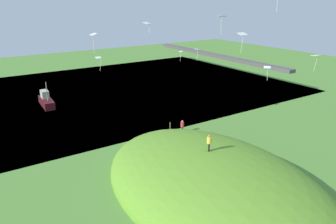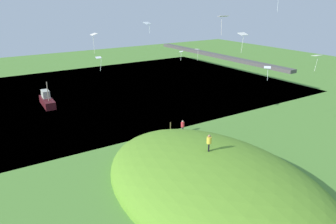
{
  "view_description": "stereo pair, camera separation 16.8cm",
  "coord_description": "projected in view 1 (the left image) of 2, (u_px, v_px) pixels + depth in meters",
  "views": [
    {
      "loc": [
        33.0,
        -21.12,
        17.55
      ],
      "look_at": [
        5.32,
        -2.75,
        6.06
      ],
      "focal_mm": 35.58,
      "sensor_mm": 36.0,
      "label": 1
    },
    {
      "loc": [
        33.1,
        -20.98,
        17.55
      ],
      "look_at": [
        5.32,
        -2.75,
        6.06
      ],
      "focal_mm": 35.58,
      "sensor_mm": 36.0,
      "label": 2
    }
  ],
  "objects": [
    {
      "name": "kite_7",
      "position": [
        316.0,
        56.0,
        39.45
      ],
      "size": [
        0.8,
        1.14,
        1.99
      ],
      "color": "white"
    },
    {
      "name": "kite_5",
      "position": [
        181.0,
        52.0,
        46.74
      ],
      "size": [
        0.91,
        0.86,
        1.42
      ],
      "color": "white"
    },
    {
      "name": "boat_on_lake",
      "position": [
        46.0,
        101.0,
        56.55
      ],
      "size": [
        6.02,
        1.94,
        4.49
      ],
      "rotation": [
        0.0,
        0.0,
        3.09
      ],
      "color": "#431217",
      "rests_on": "lake_water"
    },
    {
      "name": "person_with_child",
      "position": [
        209.0,
        141.0,
        31.33
      ],
      "size": [
        0.66,
        0.66,
        1.69
      ],
      "rotation": [
        0.0,
        0.0,
        5.59
      ],
      "color": "black",
      "rests_on": "grass_hill"
    },
    {
      "name": "mooring_post",
      "position": [
        170.0,
        126.0,
        46.05
      ],
      "size": [
        0.14,
        0.14,
        1.23
      ],
      "primitive_type": "cylinder",
      "color": "brown",
      "rests_on": "ground_plane"
    },
    {
      "name": "bridge_deck_far",
      "position": [
        215.0,
        55.0,
        79.06
      ],
      "size": [
        43.61,
        1.8,
        0.7
      ],
      "primitive_type": "cube",
      "color": "#504F4C"
    },
    {
      "name": "grass_hill",
      "position": [
        213.0,
        188.0,
        32.35
      ],
      "size": [
        27.15,
        17.75,
        7.4
      ],
      "primitive_type": "ellipsoid",
      "color": "#5D9029",
      "rests_on": "ground_plane"
    },
    {
      "name": "lake_water",
      "position": [
        88.0,
        95.0,
        63.88
      ],
      "size": [
        48.45,
        80.0,
        0.4
      ],
      "primitive_type": "cube",
      "color": "slate",
      "rests_on": "ground_plane"
    },
    {
      "name": "kite_0",
      "position": [
        243.0,
        35.0,
        37.75
      ],
      "size": [
        0.77,
        1.12,
        2.25
      ],
      "color": "silver"
    },
    {
      "name": "kite_6",
      "position": [
        93.0,
        36.0,
        38.17
      ],
      "size": [
        0.97,
        0.67,
        2.32
      ],
      "color": "silver"
    },
    {
      "name": "ground_plane",
      "position": [
        163.0,
        141.0,
        42.77
      ],
      "size": [
        160.0,
        160.0,
        0.0
      ],
      "primitive_type": "plane",
      "color": "#528634"
    },
    {
      "name": "kite_9",
      "position": [
        147.0,
        23.0,
        40.74
      ],
      "size": [
        0.95,
        1.09,
        1.34
      ],
      "color": "white"
    },
    {
      "name": "kite_1",
      "position": [
        267.0,
        68.0,
        36.27
      ],
      "size": [
        0.86,
        0.84,
        1.55
      ],
      "color": "white"
    },
    {
      "name": "kite_4",
      "position": [
        197.0,
        50.0,
        48.75
      ],
      "size": [
        0.76,
        0.6,
        1.73
      ],
      "color": "silver"
    },
    {
      "name": "kite_8",
      "position": [
        223.0,
        17.0,
        38.1
      ],
      "size": [
        1.02,
        1.27,
        2.23
      ],
      "color": "white"
    },
    {
      "name": "kite_3",
      "position": [
        99.0,
        59.0,
        39.42
      ],
      "size": [
        0.56,
        0.7,
        1.67
      ],
      "color": "white"
    },
    {
      "name": "person_watching_kites",
      "position": [
        182.0,
        125.0,
        45.28
      ],
      "size": [
        0.47,
        0.47,
        1.73
      ],
      "rotation": [
        0.0,
        0.0,
        1.61
      ],
      "color": "#54494B",
      "rests_on": "ground_plane"
    }
  ]
}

